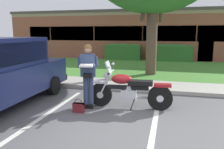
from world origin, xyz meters
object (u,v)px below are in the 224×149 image
rider_person (88,71)px  brick_building (148,34)px  motorcycle (133,90)px  hedge_left (123,51)px  hedge_center_left (171,52)px  handbag (78,107)px

rider_person → brick_building: (0.09, 16.09, 0.87)m
motorcycle → rider_person: rider_person is taller
hedge_left → hedge_center_left: same height
rider_person → brick_building: bearing=89.7°
rider_person → handbag: rider_person is taller
hedge_center_left → handbag: bearing=-101.6°
motorcycle → rider_person: (-1.15, -0.27, 0.52)m
rider_person → handbag: (-0.13, -0.41, -0.86)m
motorcycle → handbag: bearing=-151.9°
motorcycle → brick_building: bearing=93.8°
motorcycle → brick_building: (-1.06, 15.81, 1.39)m
hedge_left → hedge_center_left: bearing=0.0°
hedge_left → brick_building: size_ratio=0.12×
motorcycle → handbag: motorcycle is taller
motorcycle → hedge_center_left: size_ratio=0.78×
motorcycle → rider_person: 1.29m
rider_person → hedge_center_left: rider_person is taller
handbag → hedge_center_left: hedge_center_left is taller
rider_person → hedge_left: bearing=96.6°
motorcycle → hedge_left: size_ratio=0.87×
rider_person → handbag: bearing=-107.2°
handbag → motorcycle: bearing=28.1°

